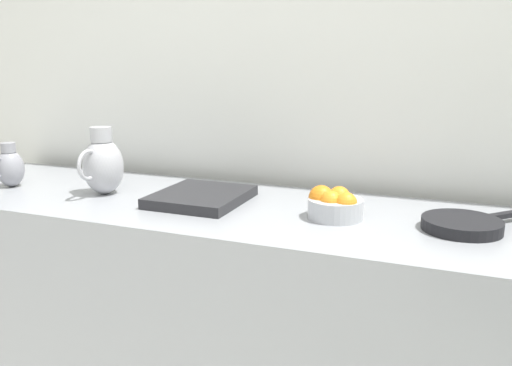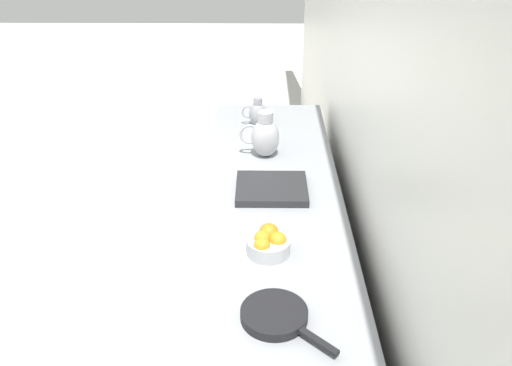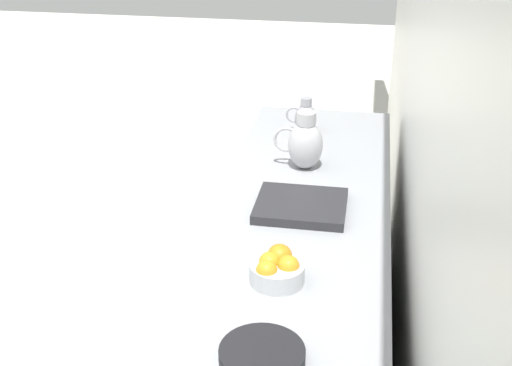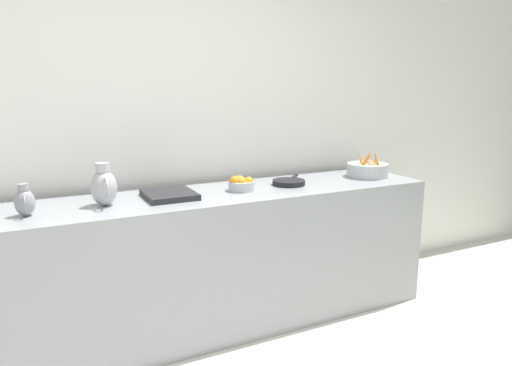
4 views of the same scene
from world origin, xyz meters
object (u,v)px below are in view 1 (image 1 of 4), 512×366
at_px(metal_pitcher_tall, 103,164).
at_px(skillet_on_counter, 463,224).
at_px(orange_bowl, 334,204).
at_px(metal_pitcher_short, 10,167).

height_order(metal_pitcher_tall, skillet_on_counter, metal_pitcher_tall).
relative_size(orange_bowl, skillet_on_counter, 0.55).
height_order(metal_pitcher_short, skillet_on_counter, metal_pitcher_short).
bearing_deg(skillet_on_counter, metal_pitcher_tall, -88.57).
relative_size(orange_bowl, metal_pitcher_tall, 0.69).
relative_size(metal_pitcher_tall, metal_pitcher_short, 1.43).
bearing_deg(skillet_on_counter, metal_pitcher_short, -87.47).
xyz_separation_m(orange_bowl, skillet_on_counter, (-0.02, 0.38, -0.03)).
xyz_separation_m(metal_pitcher_tall, metal_pitcher_short, (0.04, -0.42, -0.03)).
xyz_separation_m(metal_pitcher_tall, skillet_on_counter, (-0.03, 1.26, -0.10)).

